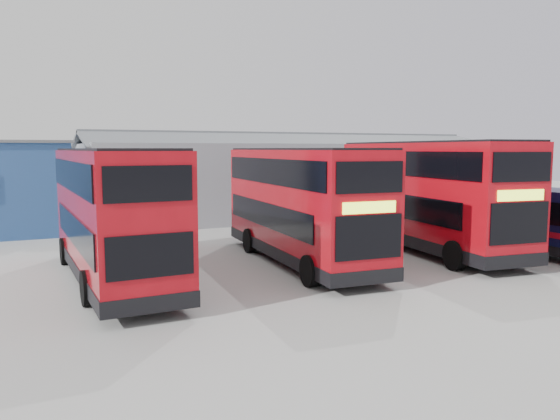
{
  "coord_description": "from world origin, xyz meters",
  "views": [
    {
      "loc": [
        -10.14,
        -16.58,
        4.67
      ],
      "look_at": [
        -0.53,
        4.18,
        2.1
      ],
      "focal_mm": 35.0,
      "sensor_mm": 36.0,
      "label": 1
    }
  ],
  "objects_px": {
    "maintenance_shed": "(295,177)",
    "single_decker_blue": "(541,222)",
    "double_decker_left": "(112,216)",
    "double_decker_right": "(426,196)",
    "double_decker_centre": "(300,206)"
  },
  "relations": [
    {
      "from": "maintenance_shed",
      "to": "double_decker_right",
      "type": "relative_size",
      "value": 2.53
    },
    {
      "from": "double_decker_right",
      "to": "single_decker_blue",
      "type": "distance_m",
      "value": 5.07
    },
    {
      "from": "maintenance_shed",
      "to": "double_decker_centre",
      "type": "height_order",
      "value": "maintenance_shed"
    },
    {
      "from": "double_decker_left",
      "to": "single_decker_blue",
      "type": "relative_size",
      "value": 1.03
    },
    {
      "from": "single_decker_blue",
      "to": "double_decker_left",
      "type": "bearing_deg",
      "value": -6.93
    },
    {
      "from": "double_decker_right",
      "to": "single_decker_blue",
      "type": "bearing_deg",
      "value": -29.99
    },
    {
      "from": "maintenance_shed",
      "to": "single_decker_blue",
      "type": "height_order",
      "value": "maintenance_shed"
    },
    {
      "from": "double_decker_centre",
      "to": "double_decker_right",
      "type": "relative_size",
      "value": 0.93
    },
    {
      "from": "single_decker_blue",
      "to": "double_decker_right",
      "type": "bearing_deg",
      "value": -34.56
    },
    {
      "from": "double_decker_centre",
      "to": "double_decker_left",
      "type": "bearing_deg",
      "value": -175.19
    },
    {
      "from": "maintenance_shed",
      "to": "double_decker_centre",
      "type": "distance_m",
      "value": 18.64
    },
    {
      "from": "double_decker_left",
      "to": "double_decker_centre",
      "type": "bearing_deg",
      "value": 179.12
    },
    {
      "from": "maintenance_shed",
      "to": "double_decker_right",
      "type": "xyz_separation_m",
      "value": [
        -1.54,
        -16.73,
        -0.11
      ]
    },
    {
      "from": "double_decker_left",
      "to": "single_decker_blue",
      "type": "height_order",
      "value": "double_decker_left"
    },
    {
      "from": "maintenance_shed",
      "to": "single_decker_blue",
      "type": "relative_size",
      "value": 2.81
    }
  ]
}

